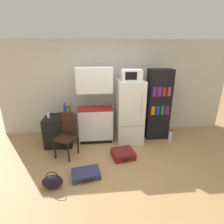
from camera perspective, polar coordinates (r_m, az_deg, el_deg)
ground_plane at (r=3.68m, az=2.02°, el=-18.94°), size 24.00×24.00×0.00m
wall_back at (r=4.99m, az=1.46°, el=7.93°), size 6.40×0.10×2.57m
side_table at (r=4.65m, az=-16.84°, el=-5.76°), size 0.66×0.64×0.73m
kitchen_hutch at (r=4.46m, az=-5.46°, el=0.93°), size 0.88×0.45×1.92m
refrigerator at (r=4.48m, az=5.82°, el=0.07°), size 0.64×0.66×1.61m
microwave at (r=4.26m, az=6.25°, el=12.01°), size 0.47×0.43×0.26m
bookshelf at (r=4.77m, az=14.76°, el=2.30°), size 0.59×0.39×1.86m
bottle_olive_oil at (r=4.30m, az=-14.16°, el=-0.44°), size 0.07×0.07×0.31m
bottle_green_tall at (r=4.54m, az=-13.67°, el=0.34°), size 0.07×0.07×0.25m
bottle_blue_soda at (r=4.57m, az=-15.10°, el=0.70°), size 0.07×0.07×0.32m
bottle_milk_white at (r=4.49m, az=-20.09°, el=-1.02°), size 0.07×0.07×0.16m
bottle_amber_beer at (r=4.47m, az=-13.85°, el=-0.36°), size 0.06×0.06×0.18m
chair at (r=4.05m, az=-14.24°, el=-6.21°), size 0.54×0.54×0.99m
suitcase_large_flat at (r=4.05m, az=3.63°, el=-13.51°), size 0.54×0.51×0.16m
suitcase_small_flat at (r=3.57m, az=-8.56°, el=-19.35°), size 0.58×0.45×0.11m
handbag at (r=3.44m, az=-18.88°, el=-20.70°), size 0.36×0.20×0.33m
water_bottle_front at (r=4.88m, az=18.53°, el=-7.64°), size 0.08×0.08×0.34m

